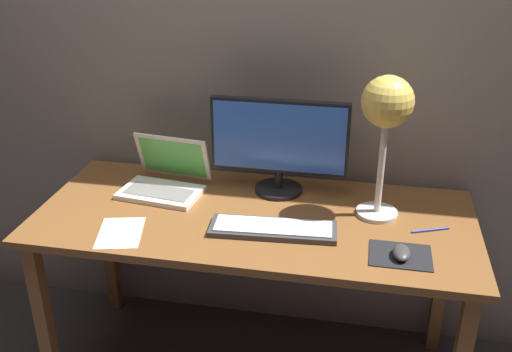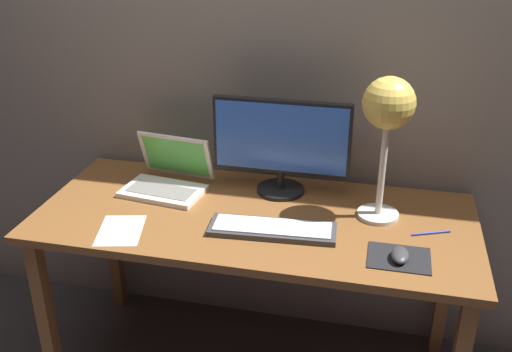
{
  "view_description": "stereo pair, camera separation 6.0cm",
  "coord_description": "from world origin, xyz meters",
  "px_view_note": "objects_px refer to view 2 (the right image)",
  "views": [
    {
      "loc": [
        0.37,
        -1.85,
        1.78
      ],
      "look_at": [
        0.02,
        -0.05,
        0.92
      ],
      "focal_mm": 41.25,
      "sensor_mm": 36.0,
      "label": 1
    },
    {
      "loc": [
        0.43,
        -1.84,
        1.78
      ],
      "look_at": [
        0.02,
        -0.05,
        0.92
      ],
      "focal_mm": 41.25,
      "sensor_mm": 36.0,
      "label": 2
    }
  ],
  "objects_px": {
    "desk_lamp": "(388,112)",
    "pen": "(431,233)",
    "keyboard_main": "(272,229)",
    "monitor": "(281,142)",
    "mouse": "(400,255)",
    "laptop": "(169,174)"
  },
  "relations": [
    {
      "from": "monitor",
      "to": "keyboard_main",
      "type": "distance_m",
      "value": 0.37
    },
    {
      "from": "laptop",
      "to": "desk_lamp",
      "type": "xyz_separation_m",
      "value": [
        0.82,
        -0.06,
        0.34
      ]
    },
    {
      "from": "keyboard_main",
      "to": "desk_lamp",
      "type": "xyz_separation_m",
      "value": [
        0.35,
        0.2,
        0.39
      ]
    },
    {
      "from": "keyboard_main",
      "to": "laptop",
      "type": "bearing_deg",
      "value": 151.84
    },
    {
      "from": "monitor",
      "to": "mouse",
      "type": "height_order",
      "value": "monitor"
    },
    {
      "from": "monitor",
      "to": "pen",
      "type": "height_order",
      "value": "monitor"
    },
    {
      "from": "monitor",
      "to": "laptop",
      "type": "relative_size",
      "value": 1.56
    },
    {
      "from": "desk_lamp",
      "to": "mouse",
      "type": "height_order",
      "value": "desk_lamp"
    },
    {
      "from": "pen",
      "to": "mouse",
      "type": "bearing_deg",
      "value": -118.95
    },
    {
      "from": "monitor",
      "to": "laptop",
      "type": "height_order",
      "value": "monitor"
    },
    {
      "from": "keyboard_main",
      "to": "laptop",
      "type": "height_order",
      "value": "laptop"
    },
    {
      "from": "mouse",
      "to": "pen",
      "type": "bearing_deg",
      "value": 61.05
    },
    {
      "from": "keyboard_main",
      "to": "desk_lamp",
      "type": "relative_size",
      "value": 0.86
    },
    {
      "from": "monitor",
      "to": "laptop",
      "type": "xyz_separation_m",
      "value": [
        -0.44,
        -0.06,
        -0.15
      ]
    },
    {
      "from": "keyboard_main",
      "to": "mouse",
      "type": "xyz_separation_m",
      "value": [
        0.43,
        -0.08,
        0.01
      ]
    },
    {
      "from": "laptop",
      "to": "pen",
      "type": "relative_size",
      "value": 2.42
    },
    {
      "from": "pen",
      "to": "keyboard_main",
      "type": "bearing_deg",
      "value": -168.68
    },
    {
      "from": "desk_lamp",
      "to": "pen",
      "type": "bearing_deg",
      "value": -25.36
    },
    {
      "from": "keyboard_main",
      "to": "pen",
      "type": "distance_m",
      "value": 0.55
    },
    {
      "from": "monitor",
      "to": "keyboard_main",
      "type": "bearing_deg",
      "value": -84.23
    },
    {
      "from": "desk_lamp",
      "to": "pen",
      "type": "distance_m",
      "value": 0.45
    },
    {
      "from": "laptop",
      "to": "desk_lamp",
      "type": "distance_m",
      "value": 0.89
    }
  ]
}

